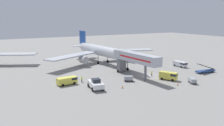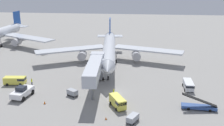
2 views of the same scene
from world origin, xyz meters
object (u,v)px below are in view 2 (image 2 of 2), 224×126
Objects in this scene: service_van_rear_left at (15,80)px; baggage_cart_far_center at (133,118)px; service_van_far_right at (188,85)px; ground_crew_worker_midground at (32,81)px; pushback_tug at (22,92)px; airplane_at_gate at (109,49)px; service_van_near_left at (118,102)px; safety_cone_alpha at (45,103)px; safety_cone_bravo at (106,118)px; jet_bridge at (95,68)px; ground_crew_worker_foreground at (114,92)px; belt_loader_truck at (199,106)px; baggage_cart_near_right at (72,92)px.

service_van_rear_left is 1.77× the size of baggage_cart_far_center.
ground_crew_worker_midground is at bearing -177.57° from service_van_far_right.
service_van_rear_left is (-5.02, 7.09, -0.09)m from pushback_tug.
airplane_at_gate is 8.78× the size of service_van_far_right.
service_van_far_right is (16.17, 11.55, -0.18)m from service_van_near_left.
pushback_tug reaches higher than service_van_rear_left.
safety_cone_alpha is at bearing -24.81° from pushback_tug.
service_van_near_left is 24.85m from ground_crew_worker_midground.
service_van_rear_left reaches higher than safety_cone_alpha.
airplane_at_gate is at bearing 139.06° from service_van_far_right.
service_van_rear_left is at bearing 153.03° from baggage_cart_far_center.
baggage_cart_far_center is at bearing -18.22° from pushback_tug.
service_van_near_left is at bearing -19.78° from service_van_rear_left.
safety_cone_bravo is at bearing -83.97° from airplane_at_gate.
service_van_near_left is (6.33, -8.83, -4.25)m from jet_bridge.
safety_cone_alpha is (-14.25, -6.08, -0.54)m from ground_crew_worker_foreground.
baggage_cart_far_center is at bearing -67.39° from ground_crew_worker_foreground.
jet_bridge is at bearing 161.00° from belt_loader_truck.
safety_cone_alpha is (-10.20, -30.66, -4.39)m from airplane_at_gate.
service_van_rear_left is (-20.65, 0.86, -4.39)m from jet_bridge.
baggage_cart_near_right is 13.08m from ground_crew_worker_midground.
safety_cone_alpha is at bearing -156.90° from ground_crew_worker_foreground.
airplane_at_gate reaches higher than service_van_rear_left.
airplane_at_gate reaches higher than baggage_cart_far_center.
baggage_cart_near_right is at bearing -17.85° from service_van_rear_left.
jet_bridge reaches higher than pushback_tug.
service_van_near_left is at bearing -144.45° from service_van_far_right.
service_van_far_right is at bearing 17.97° from ground_crew_worker_foreground.
airplane_at_gate is at bearing 99.34° from ground_crew_worker_foreground.
belt_loader_truck reaches higher than ground_crew_worker_foreground.
safety_cone_alpha is (-9.43, -9.09, -5.21)m from jet_bridge.
ground_crew_worker_foreground is (4.81, -3.01, -4.67)m from jet_bridge.
jet_bridge reaches higher than service_van_near_left.
jet_bridge reaches higher than service_van_far_right.
baggage_cart_far_center is at bearing -60.04° from service_van_near_left.
service_van_far_right is (21.72, -18.84, -3.61)m from airplane_at_gate.
service_van_near_left is at bearing -176.80° from belt_loader_truck.
belt_loader_truck is 10.64m from service_van_far_right.
service_van_far_right reaches higher than baggage_cart_near_right.
service_van_rear_left reaches higher than ground_crew_worker_foreground.
baggage_cart_near_right is 1.68× the size of ground_crew_worker_foreground.
ground_crew_worker_foreground is 2.69× the size of safety_cone_bravo.
safety_cone_alpha is (6.19, -2.86, -0.91)m from pushback_tug.
service_van_far_right reaches higher than safety_cone_alpha.
safety_cone_bravo is (13.98, -5.13, -0.04)m from safety_cone_alpha.
baggage_cart_near_right is 1.60× the size of ground_crew_worker_midground.
ground_crew_worker_midground is (4.18, 0.20, -0.24)m from service_van_rear_left.
belt_loader_truck reaches higher than safety_cone_bravo.
ground_crew_worker_midground is at bearing -130.05° from airplane_at_gate.
airplane_at_gate is 37.38m from baggage_cart_far_center.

